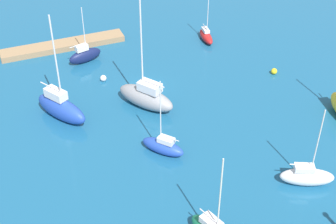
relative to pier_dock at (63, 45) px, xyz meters
name	(u,v)px	position (x,y,z in m)	size (l,w,h in m)	color
water	(146,89)	(-7.89, 15.23, -0.44)	(160.00, 160.00, 0.00)	#19567F
pier_dock	(63,45)	(0.00, 0.00, 0.00)	(18.57, 2.85, 0.88)	#997A56
sailboat_blue_far_south	(61,107)	(3.87, 17.50, 1.15)	(5.98, 7.85, 13.85)	#2347B2
sailboat_red_mid_basin	(206,36)	(-21.14, 5.84, 0.36)	(1.92, 4.84, 8.32)	red
sailboat_navy_along_channel	(85,55)	(-2.08, 5.30, 0.70)	(5.22, 2.68, 8.40)	#141E4C
sailboat_white_west_end	(307,176)	(-17.26, 38.23, 0.62)	(5.82, 3.95, 9.51)	white
sailboat_gray_lone_south	(146,97)	(-6.55, 19.07, 1.08)	(6.72, 8.08, 14.93)	gray
sailboat_blue_east_end	(163,146)	(-5.30, 28.13, 0.50)	(4.57, 4.98, 9.39)	#2347B2
mooring_buoy_white	(103,78)	(-3.11, 11.23, -0.01)	(0.86, 0.86, 0.86)	white
mooring_buoy_yellow	(274,71)	(-25.74, 18.29, -0.02)	(0.85, 0.85, 0.85)	yellow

